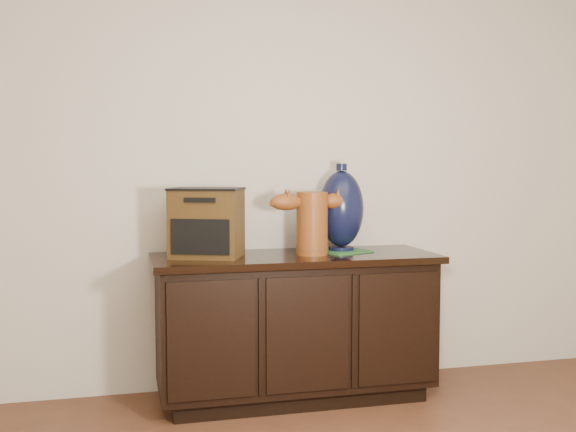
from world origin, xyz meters
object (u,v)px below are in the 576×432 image
object	(u,v)px
tv_radio	(207,222)
spray_can	(315,232)
terracotta_vessel	(312,219)
lamp_base	(341,209)
sideboard	(295,325)

from	to	relation	value
tv_radio	spray_can	bearing A→B (deg)	37.30
tv_radio	spray_can	xyz separation A→B (m)	(0.62, 0.18, -0.08)
terracotta_vessel	lamp_base	bearing A→B (deg)	19.43
lamp_base	tv_radio	bearing A→B (deg)	-177.24
lamp_base	terracotta_vessel	bearing A→B (deg)	-155.34
sideboard	spray_can	world-z (taller)	spray_can
sideboard	tv_radio	size ratio (longest dim) A/B	3.45
terracotta_vessel	lamp_base	size ratio (longest dim) A/B	0.99
lamp_base	spray_can	size ratio (longest dim) A/B	2.51
sideboard	spray_can	bearing A→B (deg)	50.66
sideboard	lamp_base	world-z (taller)	lamp_base
terracotta_vessel	spray_can	xyz separation A→B (m)	(0.08, 0.23, -0.09)
terracotta_vessel	lamp_base	world-z (taller)	lamp_base
sideboard	terracotta_vessel	bearing A→B (deg)	-15.66
tv_radio	lamp_base	size ratio (longest dim) A/B	0.92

